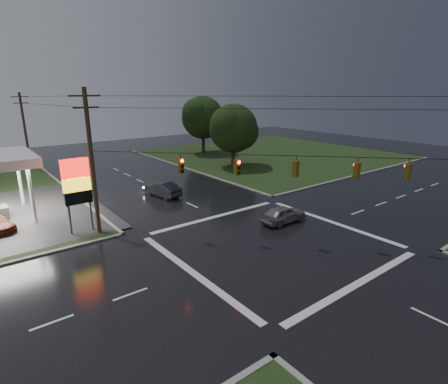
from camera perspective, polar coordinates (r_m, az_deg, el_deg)
ground at (r=26.13m, az=7.96°, el=-8.23°), size 120.00×120.00×0.00m
grass_ne at (r=61.51m, az=7.88°, el=6.14°), size 36.00×36.00×0.08m
pylon_sign at (r=28.61m, az=-22.92°, el=1.31°), size 2.00×0.35×6.00m
utility_pole_nw at (r=27.56m, az=-20.76°, el=4.67°), size 2.20×0.32×11.00m
utility_pole_n at (r=55.28m, az=-29.71°, el=8.72°), size 2.20×0.32×10.50m
traffic_signals at (r=24.18m, az=8.62°, el=5.88°), size 26.87×26.87×1.47m
tree_ne_near at (r=49.88m, az=1.65°, el=10.33°), size 7.99×6.80×8.98m
tree_ne_far at (r=61.21m, az=-3.35°, el=12.01°), size 8.46×7.20×9.80m
car_north at (r=37.28m, az=-10.00°, el=0.48°), size 2.41×4.82×1.52m
car_crossing at (r=29.94m, az=9.69°, el=-3.56°), size 4.26×1.77×1.44m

